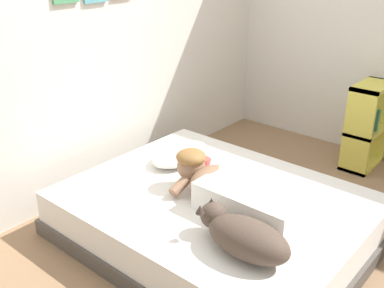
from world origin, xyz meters
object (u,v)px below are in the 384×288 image
pillow (180,154)px  bookshelf (366,126)px  cell_phone (260,203)px  coffee_cup (205,163)px  bed (215,217)px  person_lying (235,190)px  dog (243,236)px

pillow → bookshelf: bookshelf is taller
pillow → cell_phone: 0.81m
coffee_cup → cell_phone: 0.60m
bed → coffee_cup: 0.45m
person_lying → bookshelf: bookshelf is taller
coffee_cup → person_lying: bearing=-120.7°
person_lying → coffee_cup: bearing=59.3°
dog → person_lying: bearing=40.4°
bookshelf → dog: bearing=-176.0°
bed → person_lying: bearing=-94.3°
dog → bookshelf: 2.09m
pillow → cell_phone: (-0.14, -0.79, -0.05)m
person_lying → cell_phone: 0.19m
pillow → bookshelf: (1.47, -0.85, 0.00)m
dog → coffee_cup: size_ratio=4.60×
coffee_cup → bookshelf: (1.44, -0.63, 0.02)m
dog → cell_phone: dog is taller
pillow → person_lying: person_lying is taller
bookshelf → pillow: bearing=150.0°
person_lying → cell_phone: person_lying is taller
person_lying → dog: 0.48m
person_lying → dog: (-0.37, -0.31, -0.00)m
dog → cell_phone: size_ratio=4.11×
pillow → dog: 1.17m
dog → cell_phone: bearing=22.6°
bed → coffee_cup: coffee_cup is taller
pillow → person_lying: (-0.25, -0.68, 0.05)m
person_lying → bookshelf: (1.72, -0.17, -0.05)m
bed → bookshelf: bookshelf is taller
cell_phone → pillow: bearing=80.0°
coffee_cup → bookshelf: 1.57m
person_lying → cell_phone: size_ratio=6.57×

